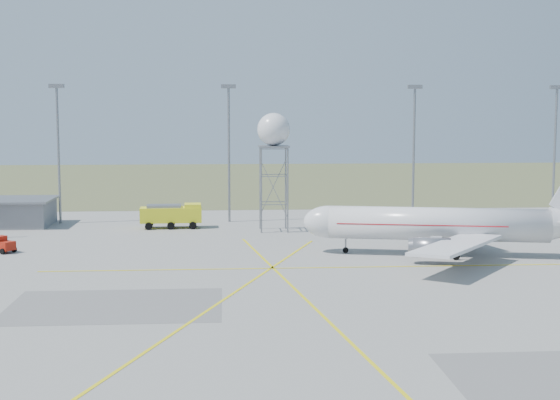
{
  "coord_description": "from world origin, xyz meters",
  "views": [
    {
      "loc": [
        -10.67,
        -50.43,
        16.22
      ],
      "look_at": [
        -4.21,
        40.0,
        6.13
      ],
      "focal_mm": 50.0,
      "sensor_mm": 36.0,
      "label": 1
    }
  ],
  "objects": [
    {
      "name": "ground",
      "position": [
        0.0,
        0.0,
        0.0
      ],
      "size": [
        400.0,
        400.0,
        0.0
      ],
      "primitive_type": "plane",
      "color": "gray",
      "rests_on": "ground"
    },
    {
      "name": "grass_strip",
      "position": [
        0.0,
        140.0,
        0.01
      ],
      "size": [
        400.0,
        120.0,
        0.03
      ],
      "primitive_type": "cube",
      "color": "#495B32",
      "rests_on": "ground"
    },
    {
      "name": "mast_a",
      "position": [
        -35.0,
        66.0,
        12.07
      ],
      "size": [
        2.2,
        0.5,
        20.5
      ],
      "color": "gray",
      "rests_on": "ground"
    },
    {
      "name": "mast_b",
      "position": [
        -10.0,
        66.0,
        12.07
      ],
      "size": [
        2.2,
        0.5,
        20.5
      ],
      "color": "gray",
      "rests_on": "ground"
    },
    {
      "name": "mast_c",
      "position": [
        18.0,
        66.0,
        12.07
      ],
      "size": [
        2.2,
        0.5,
        20.5
      ],
      "color": "gray",
      "rests_on": "ground"
    },
    {
      "name": "mast_d",
      "position": [
        40.0,
        66.0,
        12.07
      ],
      "size": [
        2.2,
        0.5,
        20.5
      ],
      "color": "gray",
      "rests_on": "ground"
    },
    {
      "name": "airliner_main",
      "position": [
        14.21,
        36.23,
        3.53
      ],
      "size": [
        33.64,
        32.18,
        11.51
      ],
      "rotation": [
        0.0,
        0.0,
        2.93
      ],
      "color": "silver",
      "rests_on": "ground"
    },
    {
      "name": "radar_tower",
      "position": [
        -3.91,
        56.43,
        9.14
      ],
      "size": [
        4.5,
        4.5,
        16.29
      ],
      "color": "gray",
      "rests_on": "ground"
    },
    {
      "name": "fire_truck",
      "position": [
        -18.07,
        60.01,
        1.66
      ],
      "size": [
        8.75,
        3.75,
        3.45
      ],
      "rotation": [
        0.0,
        0.0,
        0.04
      ],
      "color": "yellow",
      "rests_on": "ground"
    },
    {
      "name": "baggage_tug",
      "position": [
        -36.61,
        41.6,
        0.73
      ],
      "size": [
        3.0,
        2.93,
        1.93
      ],
      "rotation": [
        0.0,
        0.0,
        -0.59
      ],
      "color": "#A21A0B",
      "rests_on": "ground"
    }
  ]
}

